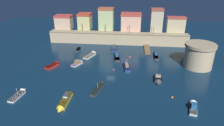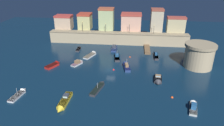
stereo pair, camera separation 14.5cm
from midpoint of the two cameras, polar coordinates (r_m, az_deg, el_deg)
The scene contains 25 objects.
ground_plane at distance 59.52m, azimuth -0.27°, elevation -2.09°, with size 133.96×133.96×0.00m, color #0C2338.
quay_wall at distance 80.92m, azimuth 1.69°, elevation 6.88°, with size 53.30×3.66×4.49m.
old_town_backdrop at distance 83.45m, azimuth 1.73°, elevation 11.41°, with size 51.22×6.04×8.88m.
fortress_tower at distance 65.50m, azimuth 22.93°, elevation 1.93°, with size 8.79×8.79×7.20m.
pier_dock at distance 75.69m, azimuth 9.71°, elevation 3.75°, with size 1.95×8.84×0.70m.
quay_lamp_0 at distance 81.85m, azimuth -8.08°, elevation 10.32°, with size 0.32×0.32×3.87m.
quay_lamp_1 at distance 80.20m, azimuth -1.72°, elevation 10.05°, with size 0.32×0.32×3.35m.
quay_lamp_2 at distance 79.45m, azimuth 4.89°, elevation 9.91°, with size 0.32×0.32×3.53m.
quay_lamp_3 at distance 79.79m, azimuth 11.53°, elevation 9.49°, with size 0.32×0.32×3.33m.
moored_boat_0 at distance 61.45m, azimuth 4.00°, elevation -0.74°, with size 2.75×6.88×3.26m.
moored_boat_1 at distance 50.69m, azimuth -3.57°, elevation -6.70°, with size 3.10×7.31×2.34m.
moored_boat_2 at distance 54.85m, azimuth 12.62°, elevation -4.65°, with size 2.23×4.96×1.83m.
moored_boat_3 at distance 46.36m, azimuth -13.10°, elevation -10.56°, with size 1.78×7.38×1.75m.
moored_boat_4 at distance 76.03m, azimuth -9.08°, elevation 3.91°, with size 1.43×5.17×1.13m.
moored_boat_5 at distance 70.54m, azimuth 12.04°, elevation 2.15°, with size 1.27×7.05×1.52m.
moored_boat_6 at distance 70.49m, azimuth -5.51°, elevation 2.38°, with size 4.04×6.92×1.73m.
moored_boat_7 at distance 64.64m, azimuth -15.56°, elevation -0.43°, with size 3.91×5.64×1.75m.
moored_boat_8 at distance 75.60m, azimuth 0.72°, elevation 4.24°, with size 1.96×6.16×2.36m.
moored_boat_9 at distance 64.33m, azimuth -9.14°, elevation 0.10°, with size 3.56×4.99×1.86m.
moored_boat_10 at distance 67.83m, azimuth 1.42°, elevation 1.81°, with size 2.30×6.95×3.14m.
moored_boat_11 at distance 47.46m, azimuth 21.59°, elevation -10.92°, with size 2.74×5.90×2.05m.
moored_boat_12 at distance 53.03m, azimuth -23.96°, elevation -7.66°, with size 2.18×6.03×2.68m.
mooring_buoy_0 at distance 59.85m, azimuth 0.51°, elevation -1.94°, with size 0.53×0.53×0.53m, color red.
mooring_buoy_1 at distance 49.50m, azimuth 16.30°, elevation -9.13°, with size 0.60×0.60×0.60m, color #EA4C19.
mooring_buoy_2 at distance 68.88m, azimuth 5.02°, elevation 1.61°, with size 0.54×0.54×0.54m, color #EA4C19.
Camera 2 is at (6.22, -52.95, 26.46)m, focal length 33.17 mm.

